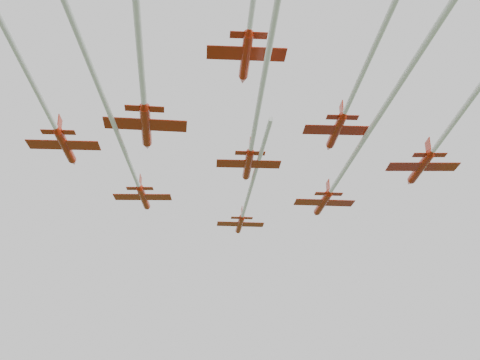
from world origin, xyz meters
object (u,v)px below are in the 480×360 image
(jet_row4_right, at_px, (355,89))
(jet_row2_left, at_px, (126,155))
(jet_lead, at_px, (245,205))
(jet_row3_mid, at_px, (254,134))
(jet_row3_right, at_px, (440,142))
(jet_row2_right, at_px, (349,163))
(jet_row3_left, at_px, (30,78))
(jet_row4_left, at_px, (142,71))

(jet_row4_right, bearing_deg, jet_row2_left, 144.35)
(jet_lead, relative_size, jet_row4_right, 1.01)
(jet_row3_mid, xyz_separation_m, jet_row3_right, (20.50, 11.37, 0.73))
(jet_row3_mid, height_order, jet_row4_right, jet_row4_right)
(jet_row2_left, distance_m, jet_row2_right, 28.74)
(jet_row3_mid, bearing_deg, jet_row4_right, -48.68)
(jet_row3_mid, distance_m, jet_row3_right, 23.46)
(jet_row3_mid, distance_m, jet_row4_right, 14.49)
(jet_row3_mid, relative_size, jet_row4_right, 0.99)
(jet_lead, height_order, jet_row3_mid, jet_row3_mid)
(jet_row2_right, height_order, jet_row3_right, jet_row3_right)
(jet_row3_left, bearing_deg, jet_row4_left, -18.64)
(jet_lead, height_order, jet_row2_left, jet_row2_left)
(jet_lead, bearing_deg, jet_row3_right, -47.97)
(jet_row2_left, distance_m, jet_row4_right, 31.39)
(jet_row3_right, distance_m, jet_row4_right, 19.01)
(jet_row4_left, bearing_deg, jet_row3_right, 19.52)
(jet_lead, distance_m, jet_row3_right, 32.67)
(jet_row2_right, distance_m, jet_row4_left, 31.47)
(jet_row4_right, bearing_deg, jet_lead, 103.88)
(jet_row2_right, bearing_deg, jet_row3_left, -159.19)
(jet_lead, bearing_deg, jet_row3_mid, -93.39)
(jet_row3_right, height_order, jet_row4_left, jet_row3_right)
(jet_row3_right, height_order, jet_row4_right, jet_row3_right)
(jet_row3_left, height_order, jet_row3_right, jet_row3_left)
(jet_row4_left, bearing_deg, jet_row2_right, 34.60)
(jet_lead, distance_m, jet_row4_right, 37.73)
(jet_lead, relative_size, jet_row3_mid, 1.02)
(jet_lead, xyz_separation_m, jet_row3_left, (-8.95, -41.24, 1.73))
(jet_row3_right, xyz_separation_m, jet_row4_right, (-7.37, -17.51, -0.61))
(jet_row2_right, xyz_separation_m, jet_row3_mid, (-9.13, -11.35, 0.44))
(jet_row2_right, xyz_separation_m, jet_row3_right, (11.38, 0.02, 1.17))
(jet_row2_left, distance_m, jet_row4_left, 20.38)
(jet_row4_left, bearing_deg, jet_row2_left, 97.75)
(jet_lead, distance_m, jet_row2_left, 24.64)
(jet_row2_right, distance_m, jet_row3_left, 39.92)
(jet_row2_right, bearing_deg, jet_lead, 120.99)
(jet_row2_left, bearing_deg, jet_row4_left, -76.72)
(jet_lead, relative_size, jet_row3_left, 0.68)
(jet_row2_left, height_order, jet_row3_mid, jet_row2_left)
(jet_row2_right, height_order, jet_row4_left, jet_row4_left)
(jet_row2_left, distance_m, jet_row3_mid, 17.54)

